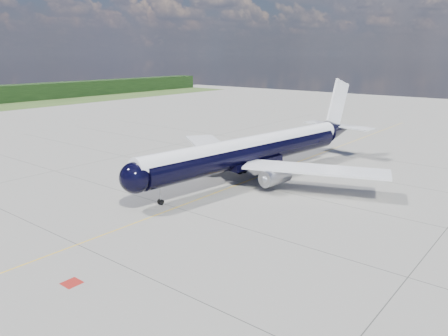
{
  "coord_description": "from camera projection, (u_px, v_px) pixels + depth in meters",
  "views": [
    {
      "loc": [
        39.57,
        -28.85,
        19.93
      ],
      "look_at": [
        1.46,
        18.43,
        4.0
      ],
      "focal_mm": 35.0,
      "sensor_mm": 36.0,
      "label": 1
    }
  ],
  "objects": [
    {
      "name": "taxiway_centerline",
      "position": [
        243.0,
        183.0,
        69.63
      ],
      "size": [
        0.16,
        160.0,
        0.01
      ],
      "primitive_type": "cube",
      "color": "yellow",
      "rests_on": "ground"
    },
    {
      "name": "main_airliner",
      "position": [
        257.0,
        149.0,
        71.27
      ],
      "size": [
        43.43,
        53.22,
        15.39
      ],
      "rotation": [
        0.0,
        0.0,
        -0.13
      ],
      "color": "black",
      "rests_on": "ground"
    },
    {
      "name": "ground",
      "position": [
        260.0,
        176.0,
        73.4
      ],
      "size": [
        320.0,
        320.0,
        0.0
      ],
      "primitive_type": "plane",
      "color": "gray",
      "rests_on": "ground"
    },
    {
      "name": "red_marking",
      "position": [
        72.0,
        283.0,
        39.14
      ],
      "size": [
        1.6,
        1.6,
        0.01
      ],
      "primitive_type": "cube",
      "color": "maroon",
      "rests_on": "ground"
    }
  ]
}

